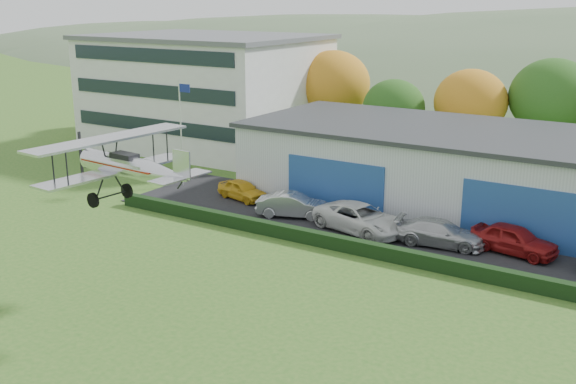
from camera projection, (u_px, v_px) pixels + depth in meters
The scene contains 12 objects.
apron at pixel (480, 246), 38.99m from camera, with size 48.00×9.00×0.05m, color black.
hedge at pixel (452, 267), 34.98m from camera, with size 46.00×0.60×0.80m, color black.
hangar at pixel (548, 180), 42.92m from camera, with size 40.60×12.60×5.30m.
office_block at pixel (206, 90), 64.84m from camera, with size 20.60×15.60×10.40m.
flagpole at pixel (182, 123), 50.22m from camera, with size 1.05×0.10×8.00m.
tree_belt at pixel (533, 103), 54.53m from camera, with size 75.70×13.22×10.12m.
car_0 at pixel (242, 190), 47.74m from camera, with size 1.62×4.02×1.37m, color gold.
car_1 at pixel (293, 205), 43.94m from camera, with size 1.63×4.68×1.54m, color silver.
car_2 at pixel (360, 218), 41.09m from camera, with size 2.77×6.01×1.67m, color silver.
car_3 at pixel (440, 233), 38.83m from camera, with size 2.07×5.10×1.48m, color silver.
car_4 at pixel (514, 239), 37.58m from camera, with size 1.92×4.77×1.62m, color maroon.
biplane at pixel (126, 164), 29.19m from camera, with size 7.00×8.04×3.00m.
Camera 1 is at (13.21, -15.87, 13.69)m, focal length 42.51 mm.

